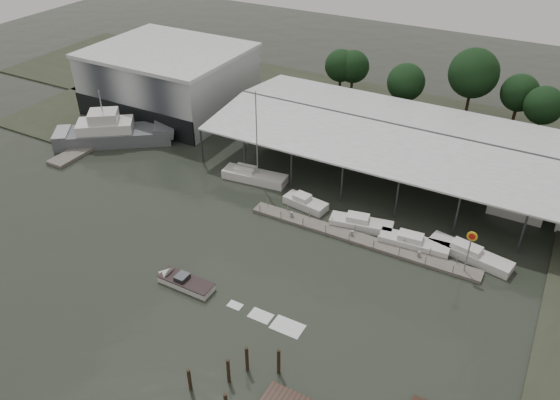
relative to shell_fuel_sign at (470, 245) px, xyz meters
The scene contains 17 objects.
ground 29.06m from the shell_fuel_sign, 159.69° to the right, with size 200.00×200.00×0.00m, color #252B23.
land_strip_far 42.05m from the shell_fuel_sign, 130.15° to the left, with size 140.00×30.00×0.30m.
land_strip_west 70.03m from the shell_fuel_sign, 163.37° to the left, with size 20.00×40.00×0.30m.
storage_warehouse 58.52m from the shell_fuel_sign, 160.06° to the left, with size 24.50×20.50×10.50m.
covered_boat_shed 20.71m from the shell_fuel_sign, 119.05° to the left, with size 58.24×24.00×6.96m.
trawler_dock 57.26m from the shell_fuel_sign, behind, with size 3.00×18.00×0.50m.
floating_dock 12.57m from the shell_fuel_sign, behind, with size 28.00×2.00×1.40m.
shell_fuel_sign is the anchor object (origin of this frame).
grey_trawler 54.91m from the shell_fuel_sign, behind, with size 17.53×14.58×8.84m.
white_sailboat 30.64m from the shell_fuel_sign, 169.11° to the left, with size 9.22×3.58×13.26m.
speedboat_underway 30.41m from the shell_fuel_sign, 147.97° to the right, with size 17.77×2.50×2.00m.
moored_cruiser_0 21.32m from the shell_fuel_sign, behind, with size 5.96×3.00×1.70m.
moored_cruiser_1 13.53m from the shell_fuel_sign, 169.22° to the left, with size 7.80×3.54×1.70m.
moored_cruiser_2 7.25m from the shell_fuel_sign, 163.40° to the left, with size 8.15×2.82×1.70m.
moored_cruiser_3 4.45m from the shell_fuel_sign, 92.26° to the left, with size 9.59×3.96×1.70m.
mooring_pilings 28.65m from the shell_fuel_sign, 118.84° to the right, with size 6.06×8.42×3.49m.
horizon_tree_line 38.68m from the shell_fuel_sign, 96.48° to the left, with size 68.66×11.39×12.01m.
Camera 1 is at (31.24, -38.90, 39.02)m, focal length 35.00 mm.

